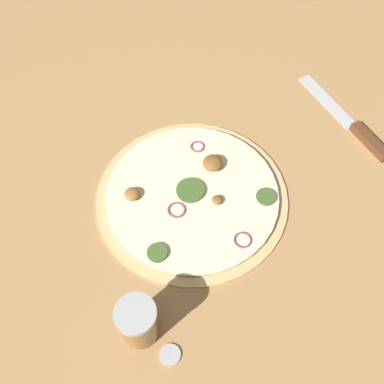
# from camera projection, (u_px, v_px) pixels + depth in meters

# --- Properties ---
(ground_plane) EXTENTS (3.00, 3.00, 0.00)m
(ground_plane) POSITION_uv_depth(u_px,v_px,m) (192.00, 197.00, 0.86)
(ground_plane) COLOR tan
(pizza) EXTENTS (0.36, 0.36, 0.03)m
(pizza) POSITION_uv_depth(u_px,v_px,m) (192.00, 195.00, 0.85)
(pizza) COLOR #D6B77A
(pizza) RESTS_ON ground_plane
(knife) EXTENTS (0.03, 0.28, 0.02)m
(knife) POSITION_uv_depth(u_px,v_px,m) (358.00, 130.00, 0.94)
(knife) COLOR silver
(knife) RESTS_ON ground_plane
(spice_jar) EXTENTS (0.06, 0.06, 0.09)m
(spice_jar) POSITION_uv_depth(u_px,v_px,m) (138.00, 322.00, 0.68)
(spice_jar) COLOR olive
(spice_jar) RESTS_ON ground_plane
(loose_cap) EXTENTS (0.03, 0.03, 0.01)m
(loose_cap) POSITION_uv_depth(u_px,v_px,m) (170.00, 354.00, 0.70)
(loose_cap) COLOR #B2B2B7
(loose_cap) RESTS_ON ground_plane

